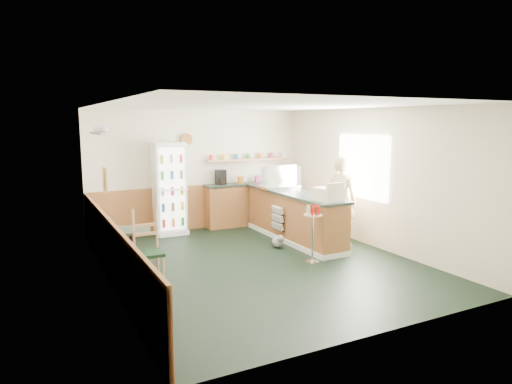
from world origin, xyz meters
TOP-DOWN VIEW (x-y plane):
  - ground at (0.00, 0.00)m, footprint 6.00×6.00m
  - room_envelope at (-0.23, 0.73)m, footprint 5.04×6.02m
  - service_counter at (1.35, 1.07)m, footprint 0.68×3.01m
  - back_counter at (1.19, 2.80)m, footprint 2.24×0.42m
  - drinks_fridge at (-0.78, 2.74)m, footprint 0.66×0.54m
  - display_case at (1.35, 1.68)m, footprint 0.84×0.44m
  - cash_register at (1.35, -0.10)m, footprint 0.46×0.48m
  - shopkeeper at (2.05, 0.40)m, footprint 0.60×0.70m
  - condiment_stand at (0.84, -0.38)m, footprint 0.32×0.32m
  - newspaper_rack at (0.99, 1.12)m, footprint 0.09×0.41m
  - cafe_table at (-2.05, 0.67)m, footprint 0.75×0.75m
  - cafe_chair at (-1.94, 0.04)m, footprint 0.42×0.42m
  - dog_doorstop at (0.77, 0.71)m, footprint 0.23×0.29m

SIDE VIEW (x-z plane):
  - ground at x=0.00m, z-range 0.00..0.00m
  - dog_doorstop at x=0.77m, z-range -0.01..0.26m
  - service_counter at x=1.35m, z-range -0.04..0.97m
  - newspaper_rack at x=0.99m, z-range 0.23..0.72m
  - cafe_table at x=-2.05m, z-range 0.14..0.83m
  - back_counter at x=1.19m, z-range -0.30..1.39m
  - cafe_chair at x=-1.94m, z-range 0.02..1.14m
  - condiment_stand at x=0.84m, z-range 0.18..1.18m
  - shopkeeper at x=2.05m, z-range 0.00..1.78m
  - drinks_fridge at x=-0.78m, z-range 0.00..2.01m
  - cash_register at x=1.35m, z-range 1.01..1.25m
  - display_case at x=1.35m, z-range 1.01..1.49m
  - room_envelope at x=-0.23m, z-range 0.16..2.88m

